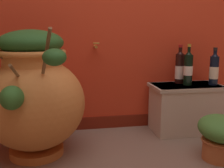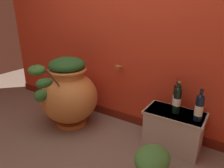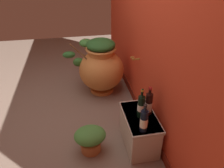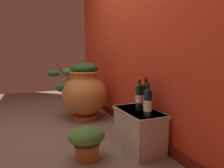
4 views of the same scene
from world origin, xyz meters
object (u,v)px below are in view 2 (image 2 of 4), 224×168
wine_bottle_left (177,99)px  potted_shrub (152,163)px  wine_bottle_right (199,107)px  terracotta_urn (69,93)px  wine_bottle_middle (177,96)px

wine_bottle_left → potted_shrub: bearing=-91.2°
potted_shrub → wine_bottle_right: bearing=66.2°
wine_bottle_left → wine_bottle_right: size_ratio=1.10×
terracotta_urn → wine_bottle_right: terracotta_urn is taller
wine_bottle_left → wine_bottle_middle: bearing=109.0°
wine_bottle_right → potted_shrub: 0.68m
wine_bottle_middle → wine_bottle_right: (0.25, -0.14, -0.00)m
terracotta_urn → wine_bottle_left: size_ratio=2.61×
wine_bottle_middle → potted_shrub: wine_bottle_middle is taller
terracotta_urn → wine_bottle_middle: size_ratio=2.69×
wine_bottle_right → potted_shrub: (-0.23, -0.52, -0.38)m
terracotta_urn → wine_bottle_left: bearing=11.3°
terracotta_urn → wine_bottle_left: 1.29m
terracotta_urn → wine_bottle_middle: (1.22, 0.35, 0.12)m
potted_shrub → wine_bottle_left: bearing=88.8°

